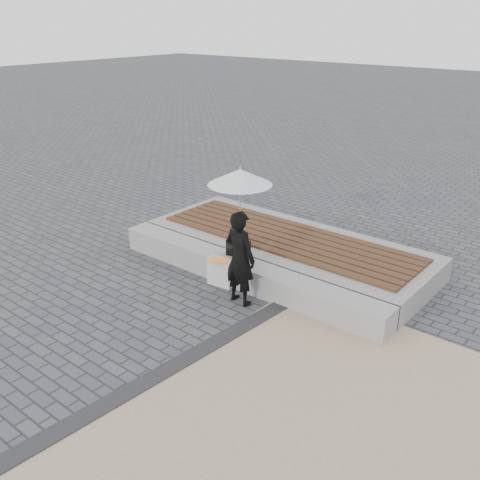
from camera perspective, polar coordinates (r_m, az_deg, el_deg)
name	(u,v)px	position (r m, az deg, el deg)	size (l,w,h in m)	color
ground	(171,325)	(7.63, -7.31, -8.89)	(80.00, 80.00, 0.00)	#49494E
terrazzo_zone	(363,457)	(5.78, 12.84, -21.34)	(5.00, 5.00, 0.02)	#C9AA8D
edging_band	(184,361)	(6.88, -5.96, -12.56)	(0.25, 5.20, 0.04)	#29292B
seating_ledge	(244,273)	(8.56, 0.37, -3.47)	(5.00, 0.45, 0.40)	#9C9B97
timber_platform	(287,249)	(9.44, 4.97, -0.97)	(5.00, 2.00, 0.40)	gray
timber_decking	(287,238)	(9.35, 5.01, 0.26)	(4.60, 1.40, 0.04)	brown
woman	(240,258)	(7.82, 0.00, -1.90)	(0.52, 0.34, 1.44)	black
parasol	(240,177)	(7.40, 0.00, 6.65)	(0.89, 0.89, 1.14)	silver
handbag	(238,248)	(8.63, -0.17, -0.81)	(0.38, 0.13, 0.27)	black
canvas_tote	(221,272)	(8.54, -2.00, -3.38)	(0.42, 0.18, 0.45)	silver
magazine	(219,260)	(8.41, -2.25, -2.10)	(0.31, 0.23, 0.01)	#DD4C2E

